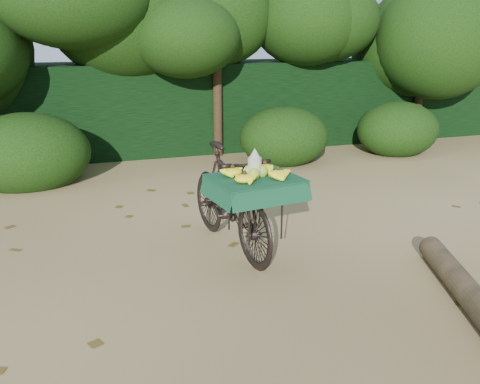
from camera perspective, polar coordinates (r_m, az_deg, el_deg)
name	(u,v)px	position (r m, az deg, el deg)	size (l,w,h in m)	color
ground	(312,267)	(5.45, 8.14, -8.34)	(80.00, 80.00, 0.00)	tan
vendor_bicycle	(230,198)	(5.63, -1.09, -0.72)	(0.96, 2.01, 1.19)	black
hedge_backdrop	(183,106)	(11.01, -6.46, 9.60)	(26.00, 1.80, 1.80)	black
tree_row	(156,54)	(10.01, -9.44, 15.06)	(14.50, 2.00, 4.00)	black
bush_clumps	(234,143)	(9.30, -0.72, 5.50)	(8.80, 1.70, 0.90)	black
leaf_litter	(288,244)	(5.98, 5.38, -5.79)	(7.00, 7.30, 0.01)	#533F16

